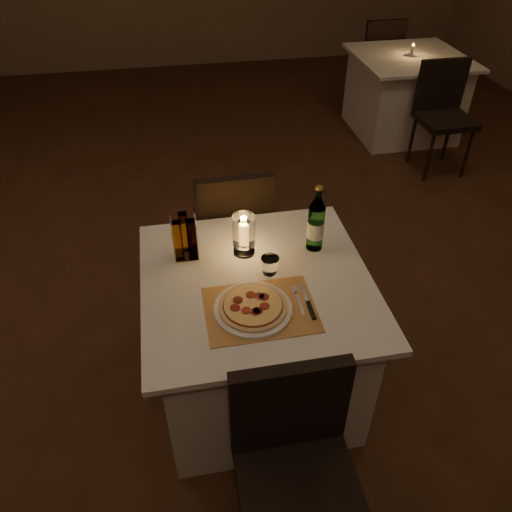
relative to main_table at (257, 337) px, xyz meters
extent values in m
cube|color=#482817|center=(-0.28, 0.20, -0.38)|extent=(8.00, 10.00, 0.02)
cube|color=silver|center=(0.00, 0.00, -0.02)|extent=(0.88, 0.88, 0.71)
cube|color=silver|center=(0.00, 0.00, 0.35)|extent=(1.00, 1.00, 0.03)
cube|color=black|center=(0.00, -0.80, 0.09)|extent=(0.42, 0.42, 0.05)
cube|color=black|center=(0.00, -0.61, 0.32)|extent=(0.42, 0.05, 0.42)
cylinder|color=black|center=(-0.17, -0.63, -0.15)|extent=(0.03, 0.03, 0.44)
cylinder|color=black|center=(0.17, -0.63, -0.15)|extent=(0.03, 0.03, 0.44)
cube|color=black|center=(0.00, 0.80, 0.09)|extent=(0.42, 0.42, 0.05)
cube|color=black|center=(0.00, 0.61, 0.32)|extent=(0.42, 0.05, 0.42)
cylinder|color=black|center=(0.17, 0.97, -0.15)|extent=(0.03, 0.03, 0.44)
cylinder|color=black|center=(-0.17, 0.97, -0.15)|extent=(0.03, 0.03, 0.44)
cylinder|color=black|center=(0.17, 0.63, -0.15)|extent=(0.03, 0.03, 0.44)
cylinder|color=black|center=(-0.17, 0.63, -0.15)|extent=(0.03, 0.03, 0.44)
cube|color=#C38543|center=(-0.02, -0.18, 0.37)|extent=(0.45, 0.34, 0.00)
cylinder|color=white|center=(-0.05, -0.18, 0.38)|extent=(0.32, 0.32, 0.01)
cylinder|color=#D8B77F|center=(-0.05, -0.18, 0.39)|extent=(0.28, 0.28, 0.01)
cylinder|color=maroon|center=(-0.05, -0.18, 0.40)|extent=(0.24, 0.24, 0.00)
cylinder|color=#EACC7F|center=(-0.05, -0.18, 0.40)|extent=(0.24, 0.24, 0.00)
cylinder|color=maroon|center=(0.00, -0.15, 0.40)|extent=(0.04, 0.04, 0.00)
cylinder|color=maroon|center=(-0.02, -0.14, 0.40)|extent=(0.04, 0.04, 0.00)
cylinder|color=maroon|center=(-0.05, -0.13, 0.40)|extent=(0.04, 0.04, 0.00)
cylinder|color=maroon|center=(-0.11, -0.15, 0.40)|extent=(0.04, 0.04, 0.00)
cylinder|color=maroon|center=(-0.12, -0.19, 0.40)|extent=(0.04, 0.04, 0.00)
cylinder|color=maroon|center=(-0.08, -0.21, 0.40)|extent=(0.04, 0.04, 0.00)
cylinder|color=maroon|center=(-0.05, -0.22, 0.40)|extent=(0.04, 0.04, 0.00)
cylinder|color=maroon|center=(-0.04, -0.22, 0.40)|extent=(0.04, 0.04, 0.00)
cylinder|color=maroon|center=(-0.01, -0.20, 0.40)|extent=(0.04, 0.04, 0.00)
cube|color=silver|center=(0.15, -0.18, 0.37)|extent=(0.01, 0.14, 0.00)
cube|color=silver|center=(0.15, -0.10, 0.37)|extent=(0.02, 0.05, 0.00)
cube|color=black|center=(0.18, -0.23, 0.38)|extent=(0.02, 0.10, 0.01)
cube|color=silver|center=(0.18, -0.12, 0.37)|extent=(0.01, 0.12, 0.00)
cylinder|color=#60A85A|center=(0.31, 0.18, 0.48)|extent=(0.08, 0.08, 0.22)
cylinder|color=#60A85A|center=(0.31, 0.18, 0.66)|extent=(0.03, 0.03, 0.04)
cylinder|color=gold|center=(0.31, 0.18, 0.69)|extent=(0.03, 0.03, 0.01)
cylinder|color=silver|center=(0.31, 0.18, 0.47)|extent=(0.08, 0.08, 0.08)
cylinder|color=white|center=(-0.02, 0.20, 0.37)|extent=(0.10, 0.10, 0.01)
cylinder|color=white|center=(-0.02, 0.20, 0.40)|extent=(0.02, 0.02, 0.04)
cylinder|color=white|center=(-0.02, 0.20, 0.49)|extent=(0.10, 0.10, 0.15)
cylinder|color=white|center=(-0.02, 0.20, 0.48)|extent=(0.03, 0.03, 0.11)
ellipsoid|color=orange|center=(-0.02, 0.20, 0.55)|extent=(0.02, 0.02, 0.03)
cube|color=white|center=(-0.29, 0.24, 0.37)|extent=(0.12, 0.12, 0.01)
cylinder|color=white|center=(-0.34, 0.18, 0.46)|extent=(0.01, 0.01, 0.18)
cylinder|color=white|center=(-0.23, 0.18, 0.46)|extent=(0.01, 0.01, 0.18)
cylinder|color=white|center=(-0.34, 0.29, 0.46)|extent=(0.01, 0.01, 0.18)
cylinder|color=white|center=(-0.23, 0.29, 0.46)|extent=(0.01, 0.01, 0.18)
cube|color=#BF8C33|center=(-0.32, 0.21, 0.47)|extent=(0.04, 0.04, 0.20)
cube|color=#3F1E14|center=(-0.26, 0.21, 0.47)|extent=(0.04, 0.04, 0.20)
cube|color=#BF8C33|center=(-0.29, 0.27, 0.47)|extent=(0.04, 0.04, 0.20)
cube|color=silver|center=(1.97, 2.78, -0.02)|extent=(0.88, 0.88, 0.71)
cube|color=silver|center=(1.97, 2.78, 0.35)|extent=(1.00, 1.00, 0.03)
cube|color=black|center=(1.97, 1.98, 0.09)|extent=(0.42, 0.42, 0.05)
cube|color=black|center=(1.97, 2.17, 0.32)|extent=(0.42, 0.05, 0.42)
cylinder|color=black|center=(1.80, 1.81, -0.15)|extent=(0.03, 0.03, 0.44)
cylinder|color=black|center=(2.14, 1.81, -0.15)|extent=(0.03, 0.03, 0.44)
cylinder|color=black|center=(1.80, 2.15, -0.15)|extent=(0.03, 0.03, 0.44)
cylinder|color=black|center=(2.14, 2.15, -0.15)|extent=(0.03, 0.03, 0.44)
cube|color=black|center=(1.97, 3.58, 0.09)|extent=(0.42, 0.42, 0.05)
cube|color=black|center=(1.97, 3.40, 0.32)|extent=(0.42, 0.05, 0.42)
cylinder|color=black|center=(2.14, 3.75, -0.15)|extent=(0.03, 0.03, 0.44)
cylinder|color=black|center=(1.80, 3.75, -0.15)|extent=(0.03, 0.03, 0.44)
cylinder|color=black|center=(2.14, 3.41, -0.15)|extent=(0.03, 0.03, 0.44)
cylinder|color=black|center=(1.80, 3.41, -0.15)|extent=(0.03, 0.03, 0.44)
cylinder|color=white|center=(1.97, 2.78, 0.41)|extent=(0.03, 0.03, 0.09)
ellipsoid|color=orange|center=(1.97, 2.78, 0.46)|extent=(0.01, 0.01, 0.02)
camera|label=1|loc=(-0.30, -1.59, 1.81)|focal=35.00mm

